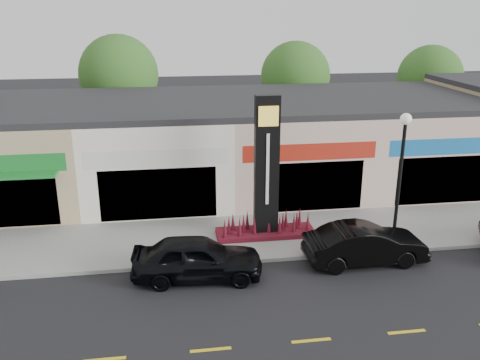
{
  "coord_description": "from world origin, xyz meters",
  "views": [
    {
      "loc": [
        -0.92,
        -15.31,
        9.36
      ],
      "look_at": [
        1.87,
        4.0,
        2.75
      ],
      "focal_mm": 38.0,
      "sensor_mm": 36.0,
      "label": 1
    }
  ],
  "objects": [
    {
      "name": "ground",
      "position": [
        0.0,
        0.0,
        0.0
      ],
      "size": [
        120.0,
        120.0,
        0.0
      ],
      "primitive_type": "plane",
      "color": "black",
      "rests_on": "ground"
    },
    {
      "name": "sidewalk",
      "position": [
        0.0,
        4.35,
        0.07
      ],
      "size": [
        52.0,
        4.3,
        0.15
      ],
      "primitive_type": "cube",
      "color": "gray",
      "rests_on": "ground"
    },
    {
      "name": "curb",
      "position": [
        0.0,
        2.1,
        0.07
      ],
      "size": [
        52.0,
        0.2,
        0.15
      ],
      "primitive_type": "cube",
      "color": "gray",
      "rests_on": "ground"
    },
    {
      "name": "shop_beige",
      "position": [
        -8.5,
        11.46,
        2.4
      ],
      "size": [
        7.0,
        10.85,
        4.8
      ],
      "color": "tan",
      "rests_on": "ground"
    },
    {
      "name": "shop_cream",
      "position": [
        -1.5,
        11.47,
        2.4
      ],
      "size": [
        7.0,
        10.01,
        4.8
      ],
      "color": "white",
      "rests_on": "ground"
    },
    {
      "name": "shop_pink_w",
      "position": [
        5.5,
        11.47,
        2.4
      ],
      "size": [
        7.0,
        10.01,
        4.8
      ],
      "color": "#C9A999",
      "rests_on": "ground"
    },
    {
      "name": "shop_pink_e",
      "position": [
        12.5,
        11.47,
        2.4
      ],
      "size": [
        7.0,
        10.01,
        4.8
      ],
      "color": "#C9A999",
      "rests_on": "ground"
    },
    {
      "name": "tree_rear_west",
      "position": [
        -4.0,
        19.5,
        5.22
      ],
      "size": [
        5.2,
        5.2,
        7.83
      ],
      "color": "#382619",
      "rests_on": "ground"
    },
    {
      "name": "tree_rear_mid",
      "position": [
        8.0,
        19.5,
        4.88
      ],
      "size": [
        4.8,
        4.8,
        7.29
      ],
      "color": "#382619",
      "rests_on": "ground"
    },
    {
      "name": "tree_rear_east",
      "position": [
        18.0,
        19.5,
        4.63
      ],
      "size": [
        4.6,
        4.6,
        6.94
      ],
      "color": "#382619",
      "rests_on": "ground"
    },
    {
      "name": "lamp_east_near",
      "position": [
        8.0,
        2.5,
        3.48
      ],
      "size": [
        0.44,
        0.44,
        5.47
      ],
      "color": "black",
      "rests_on": "sidewalk"
    },
    {
      "name": "pylon_sign",
      "position": [
        3.0,
        4.2,
        2.27
      ],
      "size": [
        4.2,
        1.3,
        6.0
      ],
      "color": "#4F0D1A",
      "rests_on": "sidewalk"
    },
    {
      "name": "car_black_sedan",
      "position": [
        -0.1,
        1.2,
        0.8
      ],
      "size": [
        2.23,
        4.83,
        1.6
      ],
      "primitive_type": "imported",
      "rotation": [
        0.0,
        0.0,
        1.5
      ],
      "color": "black",
      "rests_on": "ground"
    },
    {
      "name": "car_black_conv",
      "position": [
        6.37,
        1.47,
        0.77
      ],
      "size": [
        1.76,
        4.72,
        1.54
      ],
      "primitive_type": "imported",
      "rotation": [
        0.0,
        0.0,
        1.6
      ],
      "color": "black",
      "rests_on": "ground"
    }
  ]
}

